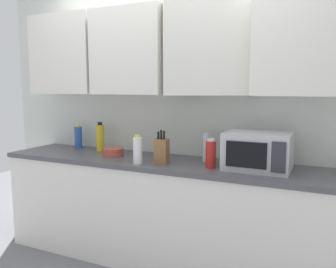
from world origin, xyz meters
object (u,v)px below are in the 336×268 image
Objects in this scene: knife_block at (162,151)px; bottle_clear_tall at (206,148)px; bottle_yellow_mustard at (100,137)px; bottle_blue_cleaner at (78,137)px; bottle_white_jar at (138,150)px; bowl_ceramic_small at (113,152)px; microwave at (258,151)px; bottle_spice_jar at (137,150)px; bottle_red_sauce at (211,154)px.

knife_block is 0.38m from bottle_clear_tall.
bottle_yellow_mustard reaches higher than bottle_clear_tall.
bottle_yellow_mustard reaches higher than bottle_blue_cleaner.
bottle_blue_cleaner is 1.00× the size of bottle_white_jar.
bottle_blue_cleaner is 1.00m from bottle_white_jar.
knife_block is 0.84m from bottle_yellow_mustard.
microwave is at bearing 0.30° from bowl_ceramic_small.
bottle_blue_cleaner is (-1.38, 0.07, -0.00)m from bottle_clear_tall.
bottle_blue_cleaner is (-1.83, 0.18, -0.03)m from microwave.
microwave reaches higher than bowl_ceramic_small.
knife_block is (-0.74, -0.11, -0.04)m from microwave.
bottle_clear_tall is at bearing 13.36° from bottle_spice_jar.
bottle_clear_tall is 1.05× the size of bottle_white_jar.
bottle_red_sauce is at bearing -4.98° from bowl_ceramic_small.
knife_block is 1.11× the size of bottle_clear_tall.
bottle_clear_tall is at bearing 34.90° from bottle_white_jar.
bottle_clear_tall is (0.30, 0.23, 0.01)m from knife_block.
microwave is at bearing 8.64° from knife_block.
knife_block is 1.46× the size of bowl_ceramic_small.
bottle_white_jar is 1.25× the size of bowl_ceramic_small.
bottle_yellow_mustard is at bearing -5.53° from bottle_blue_cleaner.
bottle_white_jar reaches higher than bottle_red_sauce.
knife_block reaches higher than bottle_spice_jar.
bottle_white_jar is at bearing -28.52° from bowl_ceramic_small.
bowl_ceramic_small is at bearing -32.40° from bottle_yellow_mustard.
bottle_white_jar is (-0.91, -0.21, -0.03)m from microwave.
microwave is at bearing -5.69° from bottle_blue_cleaner.
bottle_red_sauce is 1.23m from bottle_yellow_mustard.
bottle_clear_tall reaches higher than bowl_ceramic_small.
bottle_spice_jar is 0.82× the size of bowl_ceramic_small.
knife_block is 1.79× the size of bottle_spice_jar.
bottle_blue_cleaner is at bearing 169.69° from bottle_red_sauce.
knife_block is 1.22× the size of bottle_red_sauce.
bottle_spice_jar is at bearing -3.42° from bowl_ceramic_small.
bottle_red_sauce is 0.81× the size of bottle_yellow_mustard.
knife_block reaches higher than bottle_clear_tall.
bottle_clear_tall is 1.09m from bottle_yellow_mustard.
bottle_yellow_mustard is at bearing 149.88° from bottle_white_jar.
bottle_spice_jar is 0.65× the size of bottle_blue_cleaner.
bottle_yellow_mustard is at bearing 147.60° from bowl_ceramic_small.
microwave is 3.12× the size of bottle_spice_jar.
bottle_red_sauce is (-0.34, -0.09, -0.03)m from microwave.
microwave is 0.94m from bottle_white_jar.
bowl_ceramic_small is (-0.54, 0.11, -0.07)m from knife_block.
bottle_clear_tall reaches higher than bottle_spice_jar.
bottle_clear_tall is 1.10× the size of bottle_red_sauce.
bottle_yellow_mustard is at bearing 168.55° from bottle_red_sauce.
bowl_ceramic_small is (0.54, -0.19, -0.08)m from bottle_blue_cleaner.
bottle_white_jar is at bearing -58.36° from bottle_spice_jar.
bottle_clear_tall reaches higher than bottle_blue_cleaner.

